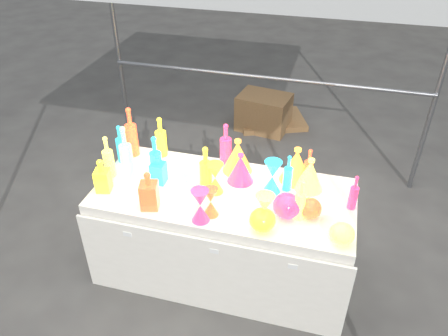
% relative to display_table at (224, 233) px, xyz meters
% --- Properties ---
extents(ground, '(80.00, 80.00, 0.00)m').
position_rel_display_table_xyz_m(ground, '(-0.00, 0.01, -0.37)').
color(ground, '#615E59').
rests_on(ground, ground).
extents(display_table, '(1.84, 0.83, 0.75)m').
position_rel_display_table_xyz_m(display_table, '(0.00, 0.00, 0.00)').
color(display_table, white).
rests_on(display_table, ground).
extents(cardboard_box_closed, '(0.65, 0.52, 0.43)m').
position_rel_display_table_xyz_m(cardboard_box_closed, '(-0.13, 2.30, -0.16)').
color(cardboard_box_closed, '#976D44').
rests_on(cardboard_box_closed, ground).
extents(cardboard_box_flat, '(0.94, 0.82, 0.07)m').
position_rel_display_table_xyz_m(cardboard_box_flat, '(-0.05, 2.46, -0.34)').
color(cardboard_box_flat, '#976D44').
rests_on(cardboard_box_flat, ground).
extents(bottle_0, '(0.11, 0.11, 0.33)m').
position_rel_display_table_xyz_m(bottle_0, '(-0.59, 0.34, 0.54)').
color(bottle_0, '#D64D14').
rests_on(bottle_0, display_table).
extents(bottle_1, '(0.08, 0.08, 0.31)m').
position_rel_display_table_xyz_m(bottle_1, '(-0.85, 0.18, 0.53)').
color(bottle_1, '#1A7916').
rests_on(bottle_1, display_table).
extents(bottle_2, '(0.12, 0.12, 0.41)m').
position_rel_display_table_xyz_m(bottle_2, '(-0.81, 0.29, 0.58)').
color(bottle_2, orange).
rests_on(bottle_2, display_table).
extents(bottle_3, '(0.11, 0.11, 0.34)m').
position_rel_display_table_xyz_m(bottle_3, '(-0.08, 0.36, 0.55)').
color(bottle_3, '#1E3EB2').
rests_on(bottle_3, display_table).
extents(bottle_4, '(0.09, 0.09, 0.33)m').
position_rel_display_table_xyz_m(bottle_4, '(-0.85, -0.01, 0.54)').
color(bottle_4, '#136A77').
rests_on(bottle_4, display_table).
extents(bottle_5, '(0.12, 0.12, 0.42)m').
position_rel_display_table_xyz_m(bottle_5, '(-0.71, 0.00, 0.58)').
color(bottle_5, '#C2269B').
rests_on(bottle_5, display_table).
extents(bottle_6, '(0.11, 0.11, 0.34)m').
position_rel_display_table_xyz_m(bottle_6, '(-0.13, 0.02, 0.54)').
color(bottle_6, '#D64D14').
rests_on(bottle_6, display_table).
extents(bottle_7, '(0.11, 0.11, 0.36)m').
position_rel_display_table_xyz_m(bottle_7, '(-0.50, 0.03, 0.55)').
color(bottle_7, '#1A7916').
rests_on(bottle_7, display_table).
extents(decanter_0, '(0.12, 0.12, 0.25)m').
position_rel_display_table_xyz_m(decanter_0, '(-0.81, -0.19, 0.50)').
color(decanter_0, '#D64D14').
rests_on(decanter_0, display_table).
extents(decanter_1, '(0.14, 0.14, 0.28)m').
position_rel_display_table_xyz_m(decanter_1, '(-0.43, -0.27, 0.51)').
color(decanter_1, orange).
rests_on(decanter_1, display_table).
extents(decanter_2, '(0.10, 0.10, 0.25)m').
position_rel_display_table_xyz_m(decanter_2, '(-0.48, 0.00, 0.50)').
color(decanter_2, '#1A7916').
rests_on(decanter_2, display_table).
extents(hourglass_0, '(0.13, 0.13, 0.21)m').
position_rel_display_table_xyz_m(hourglass_0, '(-0.02, -0.24, 0.48)').
color(hourglass_0, orange).
rests_on(hourglass_0, display_table).
extents(hourglass_1, '(0.12, 0.12, 0.23)m').
position_rel_display_table_xyz_m(hourglass_1, '(-0.07, -0.31, 0.49)').
color(hourglass_1, '#1E3EB2').
rests_on(hourglass_1, display_table).
extents(hourglass_2, '(0.15, 0.15, 0.24)m').
position_rel_display_table_xyz_m(hourglass_2, '(0.33, -0.27, 0.50)').
color(hourglass_2, '#136A77').
rests_on(hourglass_2, display_table).
extents(hourglass_3, '(0.13, 0.13, 0.20)m').
position_rel_display_table_xyz_m(hourglass_3, '(-0.22, -0.13, 0.48)').
color(hourglass_3, '#C2269B').
rests_on(hourglass_3, display_table).
extents(hourglass_4, '(0.12, 0.12, 0.23)m').
position_rel_display_table_xyz_m(hourglass_4, '(-0.06, -0.00, 0.49)').
color(hourglass_4, '#D64D14').
rests_on(hourglass_4, display_table).
extents(hourglass_5, '(0.14, 0.14, 0.25)m').
position_rel_display_table_xyz_m(hourglass_5, '(0.32, 0.10, 0.50)').
color(hourglass_5, '#1A7916').
rests_on(hourglass_5, display_table).
extents(globe_0, '(0.21, 0.21, 0.13)m').
position_rel_display_table_xyz_m(globe_0, '(0.33, -0.30, 0.44)').
color(globe_0, '#D64D14').
rests_on(globe_0, display_table).
extents(globe_1, '(0.19, 0.19, 0.12)m').
position_rel_display_table_xyz_m(globe_1, '(0.80, -0.29, 0.44)').
color(globe_1, '#136A77').
rests_on(globe_1, display_table).
extents(globe_2, '(0.19, 0.19, 0.12)m').
position_rel_display_table_xyz_m(globe_2, '(0.60, -0.10, 0.44)').
color(globe_2, orange).
rests_on(globe_2, display_table).
extents(globe_3, '(0.20, 0.20, 0.15)m').
position_rel_display_table_xyz_m(globe_3, '(0.45, -0.13, 0.45)').
color(globe_3, '#1E3EB2').
rests_on(globe_3, display_table).
extents(lampshade_0, '(0.27, 0.27, 0.26)m').
position_rel_display_table_xyz_m(lampshade_0, '(0.03, 0.29, 0.51)').
color(lampshade_0, '#E1FF35').
rests_on(lampshade_0, display_table).
extents(lampshade_1, '(0.27, 0.27, 0.27)m').
position_rel_display_table_xyz_m(lampshade_1, '(0.46, 0.28, 0.51)').
color(lampshade_1, '#E1FF35').
rests_on(lampshade_1, display_table).
extents(lampshade_2, '(0.21, 0.21, 0.23)m').
position_rel_display_table_xyz_m(lampshade_2, '(0.08, 0.17, 0.49)').
color(lampshade_2, '#1E3EB2').
rests_on(lampshade_2, display_table).
extents(lampshade_3, '(0.26, 0.26, 0.24)m').
position_rel_display_table_xyz_m(lampshade_3, '(0.56, 0.20, 0.50)').
color(lampshade_3, '#136A77').
rests_on(lampshade_3, display_table).
extents(bottle_8, '(0.07, 0.07, 0.28)m').
position_rel_display_table_xyz_m(bottle_8, '(0.42, 0.15, 0.52)').
color(bottle_8, '#1A7916').
rests_on(bottle_8, display_table).
extents(bottle_9, '(0.08, 0.08, 0.28)m').
position_rel_display_table_xyz_m(bottle_9, '(0.54, 0.27, 0.51)').
color(bottle_9, orange).
rests_on(bottle_9, display_table).
extents(bottle_10, '(0.06, 0.06, 0.26)m').
position_rel_display_table_xyz_m(bottle_10, '(0.86, 0.06, 0.50)').
color(bottle_10, '#1E3EB2').
rests_on(bottle_10, display_table).
extents(bottle_11, '(0.09, 0.09, 0.30)m').
position_rel_display_table_xyz_m(bottle_11, '(0.53, -0.13, 0.52)').
color(bottle_11, '#136A77').
rests_on(bottle_11, display_table).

